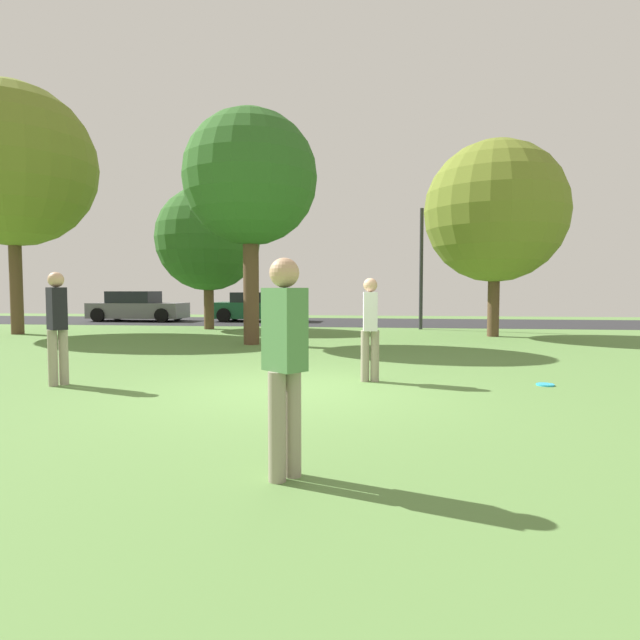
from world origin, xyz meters
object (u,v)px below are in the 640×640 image
object	(u,v)px
maple_tree_near	(250,179)
person_thrower	(285,357)
birch_tree_lone	(495,212)
oak_tree_right	(208,239)
frisbee_disc	(545,385)
person_walking	(370,325)
maple_tree_far	(12,165)
person_catcher	(57,322)
parked_car_grey	(137,307)
parked_car_green	(259,308)
street_lamp_post	(421,269)

from	to	relation	value
maple_tree_near	person_thrower	bearing A→B (deg)	-73.97
birch_tree_lone	oak_tree_right	bearing A→B (deg)	169.59
maple_tree_near	frisbee_disc	size ratio (longest dim) A/B	23.36
person_thrower	person_walking	distance (m)	4.50
frisbee_disc	maple_tree_far	bearing A→B (deg)	152.82
birch_tree_lone	maple_tree_far	distance (m)	15.78
maple_tree_far	person_thrower	bearing A→B (deg)	-46.41
person_thrower	frisbee_disc	distance (m)	5.62
maple_tree_far	person_catcher	size ratio (longest dim) A/B	4.65
oak_tree_right	frisbee_disc	world-z (taller)	oak_tree_right
parked_car_grey	birch_tree_lone	bearing A→B (deg)	-22.31
maple_tree_near	parked_car_green	xyz separation A→B (m)	(-2.23, 9.89, -3.83)
person_thrower	person_walking	size ratio (longest dim) A/B	1.04
maple_tree_near	street_lamp_post	size ratio (longest dim) A/B	1.40
maple_tree_far	person_thrower	distance (m)	17.21
parked_car_grey	person_walking	bearing A→B (deg)	-52.52
parked_car_green	person_catcher	bearing A→B (deg)	-87.32
person_walking	frisbee_disc	bearing A→B (deg)	-94.74
oak_tree_right	parked_car_grey	xyz separation A→B (m)	(-4.98, 4.31, -2.73)
maple_tree_far	frisbee_disc	bearing A→B (deg)	-27.18
birch_tree_lone	person_catcher	xyz separation A→B (m)	(-8.52, -9.54, -2.94)
maple_tree_near	person_walking	world-z (taller)	maple_tree_near
oak_tree_right	parked_car_green	distance (m)	5.59
person_thrower	parked_car_grey	size ratio (longest dim) A/B	0.40
birch_tree_lone	parked_car_grey	xyz separation A→B (m)	(-14.98, 6.15, -3.29)
maple_tree_far	parked_car_green	world-z (taller)	maple_tree_far
maple_tree_far	person_thrower	xyz separation A→B (m)	(11.43, -12.01, -4.60)
birch_tree_lone	street_lamp_post	distance (m)	3.81
person_catcher	maple_tree_far	bearing A→B (deg)	169.45
birch_tree_lone	parked_car_grey	size ratio (longest dim) A/B	1.41
person_thrower	street_lamp_post	world-z (taller)	street_lamp_post
person_catcher	parked_car_green	world-z (taller)	person_catcher
parked_car_grey	maple_tree_far	bearing A→B (deg)	-95.34
street_lamp_post	person_thrower	bearing A→B (deg)	-97.72
birch_tree_lone	person_thrower	distance (m)	14.04
person_thrower	oak_tree_right	bearing A→B (deg)	-29.42
birch_tree_lone	oak_tree_right	xyz separation A→B (m)	(-10.00, 1.84, -0.55)
person_walking	maple_tree_far	bearing A→B (deg)	53.42
frisbee_disc	person_walking	bearing A→B (deg)	179.64
maple_tree_far	person_catcher	world-z (taller)	maple_tree_far
maple_tree_near	oak_tree_right	world-z (taller)	maple_tree_near
birch_tree_lone	maple_tree_far	bearing A→B (deg)	-176.14
maple_tree_near	oak_tree_right	bearing A→B (deg)	120.18
person_thrower	frisbee_disc	size ratio (longest dim) A/B	6.51
oak_tree_right	maple_tree_far	bearing A→B (deg)	-152.89
maple_tree_near	oak_tree_right	size ratio (longest dim) A/B	1.18
person_catcher	parked_car_green	bearing A→B (deg)	132.06
maple_tree_far	frisbee_disc	distance (m)	17.46
oak_tree_right	parked_car_grey	size ratio (longest dim) A/B	1.22
person_thrower	parked_car_grey	bearing A→B (deg)	-21.38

